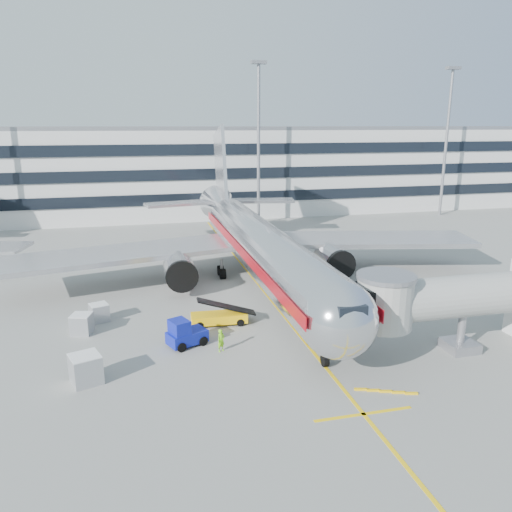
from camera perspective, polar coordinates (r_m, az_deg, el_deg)
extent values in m
plane|color=gray|center=(42.01, 3.81, -7.59)|extent=(180.00, 180.00, 0.00)
cube|color=yellow|center=(51.02, 0.40, -3.44)|extent=(0.25, 70.00, 0.01)
cube|color=yellow|center=(30.44, 12.19, -17.25)|extent=(6.00, 0.25, 0.01)
cylinder|color=silver|center=(47.99, 1.00, 0.59)|extent=(5.00, 36.00, 5.00)
sphere|color=silver|center=(31.77, 9.45, -7.19)|extent=(5.00, 5.00, 5.00)
cone|color=silver|center=(69.89, -3.88, 5.57)|extent=(5.00, 10.00, 5.00)
cube|color=black|center=(30.09, 10.67, -6.22)|extent=(1.80, 1.20, 0.90)
cube|color=#B7B7BC|center=(57.69, 12.14, 1.88)|extent=(24.95, 12.07, 0.50)
cube|color=#B7B7BC|center=(51.99, -14.60, 0.32)|extent=(24.95, 12.07, 0.50)
cylinder|color=#99999E|center=(52.86, 8.84, -0.48)|extent=(3.00, 4.20, 3.00)
cylinder|color=#99999E|center=(49.09, -8.68, -1.67)|extent=(3.00, 4.20, 3.00)
cylinder|color=black|center=(51.09, 9.69, -1.06)|extent=(3.10, 0.50, 3.10)
cylinder|color=black|center=(47.18, -8.45, -2.34)|extent=(3.10, 0.50, 3.10)
cube|color=#B7B7BC|center=(69.81, -4.01, 9.20)|extent=(0.45, 9.39, 13.72)
cube|color=#B7B7BC|center=(71.91, 0.31, 6.35)|extent=(10.41, 4.94, 0.35)
cube|color=#B7B7BC|center=(70.05, -8.49, 5.96)|extent=(10.41, 4.94, 0.35)
cylinder|color=gray|center=(34.78, 7.90, -11.05)|extent=(0.24, 0.24, 1.80)
cylinder|color=black|center=(34.98, 7.88, -11.72)|extent=(0.35, 0.90, 0.90)
cylinder|color=gray|center=(55.24, 2.59, -0.94)|extent=(0.30, 0.30, 2.00)
cylinder|color=gray|center=(53.83, -3.96, -1.39)|extent=(0.30, 0.30, 2.00)
cube|color=#A50B15|center=(48.61, 3.87, 1.11)|extent=(0.06, 38.00, 0.90)
cube|color=#A50B15|center=(47.35, -1.95, 0.76)|extent=(0.06, 38.00, 0.90)
cylinder|color=#A8A8A3|center=(38.52, 22.80, -4.21)|extent=(13.00, 3.00, 3.00)
cylinder|color=#A8A8A3|center=(35.21, 14.49, -5.25)|extent=(3.80, 3.80, 3.40)
cylinder|color=gray|center=(34.62, 14.69, -2.29)|extent=(4.00, 4.00, 0.30)
cube|color=black|center=(34.63, 12.58, -5.47)|extent=(1.40, 2.60, 2.60)
cylinder|color=gray|center=(39.39, 22.42, -7.80)|extent=(0.56, 0.56, 3.20)
cube|color=gray|center=(39.87, 22.24, -9.46)|extent=(2.20, 2.20, 0.70)
cylinder|color=black|center=(39.36, 21.16, -9.66)|extent=(0.35, 0.70, 0.70)
cylinder|color=black|center=(40.38, 23.29, -9.26)|extent=(0.35, 0.70, 0.70)
cube|color=silver|center=(96.07, -6.80, 9.65)|extent=(150.00, 24.00, 15.00)
cube|color=black|center=(84.56, -5.67, 6.60)|extent=(150.00, 0.30, 1.80)
cube|color=black|center=(84.08, -5.74, 9.30)|extent=(150.00, 0.30, 1.80)
cube|color=black|center=(83.80, -5.81, 12.02)|extent=(150.00, 0.30, 1.80)
cube|color=gray|center=(95.70, -6.94, 14.31)|extent=(150.00, 24.00, 0.60)
cylinder|color=gray|center=(81.51, 0.29, 12.37)|extent=(0.50, 0.50, 25.00)
cube|color=gray|center=(81.95, 0.31, 21.27)|extent=(2.40, 1.20, 0.50)
cylinder|color=gray|center=(95.71, 20.89, 11.79)|extent=(0.50, 0.50, 25.00)
cube|color=gray|center=(96.09, 21.62, 19.35)|extent=(2.40, 1.20, 0.50)
cube|color=yellow|center=(41.51, -4.24, -7.03)|extent=(4.64, 1.89, 0.72)
cube|color=black|center=(41.17, -4.27, -5.83)|extent=(4.84, 1.39, 1.59)
cylinder|color=black|center=(42.14, -6.61, -7.13)|extent=(0.64, 0.32, 0.62)
cylinder|color=black|center=(40.80, -6.44, -7.88)|extent=(0.64, 0.32, 0.62)
cylinder|color=black|center=(42.48, -2.12, -6.86)|extent=(0.64, 0.32, 0.62)
cylinder|color=black|center=(41.15, -1.80, -7.59)|extent=(0.64, 0.32, 0.62)
cube|color=#0D1998|center=(37.99, -7.88, -9.14)|extent=(3.23, 2.58, 0.91)
cube|color=#0D1998|center=(37.38, -8.75, -8.07)|extent=(1.70, 1.87, 1.11)
cube|color=black|center=(37.24, -8.77, -7.57)|extent=(1.53, 1.64, 0.10)
cylinder|color=black|center=(38.36, -9.62, -9.47)|extent=(0.77, 0.55, 0.71)
cylinder|color=black|center=(37.12, -8.54, -10.27)|extent=(0.77, 0.55, 0.71)
cylinder|color=black|center=(39.12, -7.23, -8.87)|extent=(0.77, 0.55, 0.71)
cylinder|color=black|center=(37.92, -6.08, -9.63)|extent=(0.77, 0.55, 0.71)
cube|color=#ABADB2|center=(41.89, -19.28, -7.36)|extent=(1.84, 1.84, 1.55)
cube|color=white|center=(41.61, -19.37, -6.35)|extent=(1.84, 1.84, 0.06)
cube|color=#ABADB2|center=(44.00, -17.47, -6.21)|extent=(1.78, 1.78, 1.44)
cube|color=white|center=(43.75, -17.55, -5.30)|extent=(1.78, 1.78, 0.05)
cube|color=#ABADB2|center=(34.25, -18.88, -12.16)|extent=(2.26, 2.26, 1.83)
cube|color=white|center=(33.85, -19.01, -10.74)|extent=(2.26, 2.26, 0.07)
imported|color=#7CDC17|center=(36.71, -4.01, -9.59)|extent=(0.74, 0.67, 1.69)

